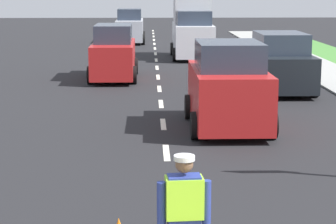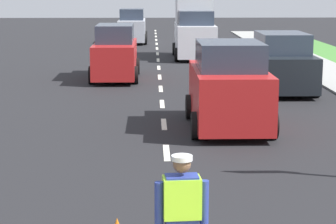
{
  "view_description": "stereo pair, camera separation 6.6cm",
  "coord_description": "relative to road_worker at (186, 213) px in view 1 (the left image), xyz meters",
  "views": [
    {
      "loc": [
        -0.39,
        -5.18,
        3.69
      ],
      "look_at": [
        0.01,
        7.87,
        1.1
      ],
      "focal_mm": 68.56,
      "sensor_mm": 36.0,
      "label": 1
    },
    {
      "loc": [
        -0.32,
        -5.18,
        3.69
      ],
      "look_at": [
        0.01,
        7.87,
        1.1
      ],
      "focal_mm": 68.56,
      "sensor_mm": 36.0,
      "label": 2
    }
  ],
  "objects": [
    {
      "name": "car_oncoming_second",
      "position": [
        -1.83,
        18.0,
        0.07
      ],
      "size": [
        1.87,
        4.35,
        2.15
      ],
      "color": "red",
      "rests_on": "ground"
    },
    {
      "name": "car_parked_far",
      "position": [
        4.17,
        14.85,
        0.03
      ],
      "size": [
        2.08,
        4.39,
        2.07
      ],
      "color": "black",
      "rests_on": "ground"
    },
    {
      "name": "road_worker",
      "position": [
        0.0,
        0.0,
        0.0
      ],
      "size": [
        0.76,
        0.41,
        1.67
      ],
      "color": "#383D4C",
      "rests_on": "ground"
    },
    {
      "name": "delivery_truck",
      "position": [
        1.82,
        25.47,
        0.68
      ],
      "size": [
        2.16,
        4.6,
        3.54
      ],
      "color": "silver",
      "rests_on": "ground"
    },
    {
      "name": "lane_center_line",
      "position": [
        -0.06,
        22.89,
        -0.93
      ],
      "size": [
        0.14,
        46.4,
        0.01
      ],
      "color": "silver",
      "rests_on": "ground"
    },
    {
      "name": "car_oncoming_third",
      "position": [
        -1.64,
        34.21,
        0.09
      ],
      "size": [
        1.95,
        4.21,
        2.19
      ],
      "color": "silver",
      "rests_on": "ground"
    },
    {
      "name": "car_outgoing_ahead",
      "position": [
        1.61,
        8.89,
        0.13
      ],
      "size": [
        2.09,
        3.96,
        2.27
      ],
      "color": "red",
      "rests_on": "ground"
    },
    {
      "name": "ground_plane",
      "position": [
        -0.06,
        18.69,
        -0.93
      ],
      "size": [
        96.0,
        96.0,
        0.0
      ],
      "primitive_type": "plane",
      "color": "black"
    }
  ]
}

